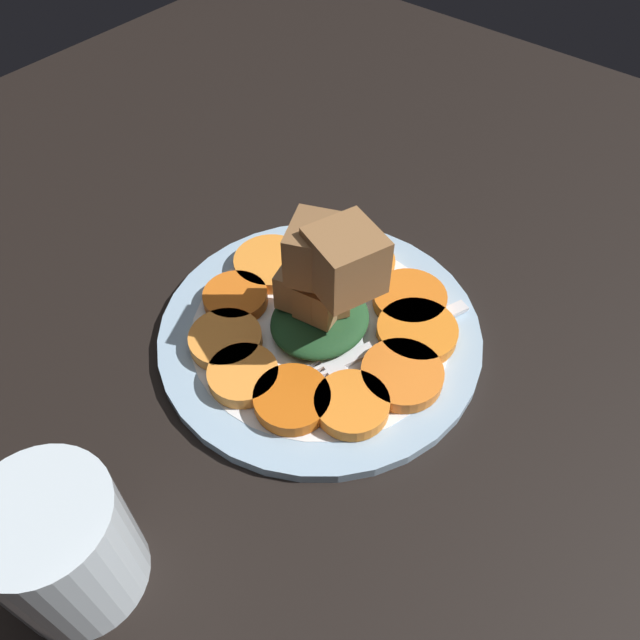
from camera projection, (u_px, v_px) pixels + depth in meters
table_slab at (320, 343)px, 53.63cm from camera, size 120.00×120.00×2.00cm
plate at (320, 332)px, 52.47cm from camera, size 26.97×26.97×1.05cm
carrot_slice_0 at (352, 404)px, 46.40cm from camera, size 5.68×5.68×1.19cm
carrot_slice_1 at (400, 377)px, 48.06cm from camera, size 6.42×6.42×1.19cm
carrot_slice_2 at (417, 332)px, 50.97cm from camera, size 6.63×6.63×1.19cm
carrot_slice_3 at (410, 299)px, 53.36cm from camera, size 6.31×6.31×1.19cm
carrot_slice_4 at (361, 264)px, 56.20cm from camera, size 6.08×6.08×1.19cm
carrot_slice_5 at (319, 257)px, 56.72cm from camera, size 6.81×6.81×1.19cm
carrot_slice_6 at (270, 263)px, 56.20cm from camera, size 6.57×6.57×1.19cm
carrot_slice_7 at (235, 298)px, 53.44cm from camera, size 5.54×5.54×1.19cm
carrot_slice_8 at (226, 340)px, 50.43cm from camera, size 5.93×5.93×1.19cm
carrot_slice_9 at (243, 375)px, 48.15cm from camera, size 5.52×5.52×1.19cm
carrot_slice_10 at (292, 399)px, 46.71cm from camera, size 5.86×5.86×1.19cm
center_pile at (325, 287)px, 48.01cm from camera, size 8.66×9.34×11.51cm
fork at (368, 350)px, 50.26cm from camera, size 18.12×8.29×0.40cm
water_glass at (63, 546)px, 36.40cm from camera, size 8.23×8.23×9.48cm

